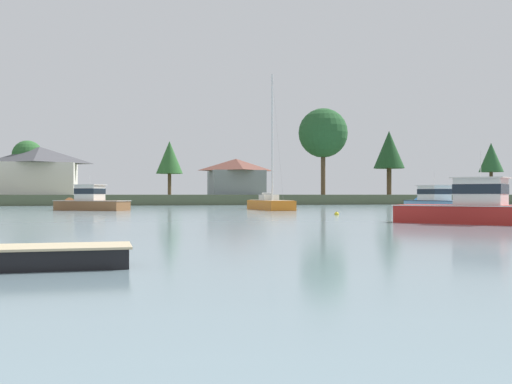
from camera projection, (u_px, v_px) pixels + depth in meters
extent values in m
cube|color=#4C563D|center=(183.00, 199.00, 107.55)|extent=(188.63, 49.50, 1.48)
cube|color=#196B70|center=(447.00, 212.00, 46.74)|extent=(3.46, 2.97, 0.57)
cube|color=#C6B289|center=(447.00, 209.00, 46.74)|extent=(3.63, 3.13, 0.05)
cube|color=tan|center=(447.00, 209.00, 46.74)|extent=(0.75, 1.04, 0.03)
cube|color=black|center=(47.00, 262.00, 12.35)|extent=(3.33, 1.53, 0.61)
cube|color=#C6B289|center=(47.00, 247.00, 12.35)|extent=(3.46, 1.64, 0.05)
cube|color=tan|center=(47.00, 249.00, 12.35)|extent=(0.12, 1.26, 0.03)
cube|color=brown|center=(92.00, 208.00, 56.58)|extent=(7.20, 5.97, 1.48)
cone|color=brown|center=(61.00, 208.00, 57.94)|extent=(2.82, 2.82, 2.03)
cube|color=silver|center=(92.00, 201.00, 56.58)|extent=(7.37, 6.13, 0.05)
cube|color=silver|center=(90.00, 193.00, 56.66)|extent=(2.87, 2.76, 1.45)
cube|color=#19232D|center=(90.00, 191.00, 56.66)|extent=(2.93, 2.82, 0.52)
cube|color=beige|center=(90.00, 185.00, 56.67)|extent=(3.26, 3.15, 0.06)
cylinder|color=silver|center=(90.00, 180.00, 56.67)|extent=(0.03, 0.03, 0.90)
cube|color=#669ECC|center=(439.00, 208.00, 56.19)|extent=(3.66, 7.85, 1.50)
cone|color=#669ECC|center=(414.00, 207.00, 59.69)|extent=(2.55, 2.44, 2.24)
cube|color=black|center=(439.00, 201.00, 56.19)|extent=(3.78, 8.01, 0.05)
cube|color=silver|center=(434.00, 193.00, 56.81)|extent=(2.37, 2.84, 1.37)
cube|color=#19232D|center=(434.00, 192.00, 56.82)|extent=(2.42, 2.90, 0.49)
cube|color=beige|center=(434.00, 186.00, 56.82)|extent=(2.73, 3.20, 0.06)
cylinder|color=silver|center=(434.00, 178.00, 56.82)|extent=(0.03, 0.03, 1.35)
cube|color=orange|center=(270.00, 208.00, 59.32)|extent=(2.84, 9.01, 1.56)
cube|color=#CCB78E|center=(270.00, 200.00, 59.32)|extent=(2.53, 8.46, 0.04)
cube|color=silver|center=(269.00, 197.00, 59.75)|extent=(1.65, 2.03, 0.53)
cylinder|color=silver|center=(272.00, 137.00, 58.66)|extent=(0.18, 0.18, 12.41)
cylinder|color=silver|center=(267.00, 194.00, 60.36)|extent=(0.30, 3.57, 0.14)
cylinder|color=silver|center=(267.00, 193.00, 60.36)|extent=(0.28, 3.21, 0.14)
cylinder|color=#999999|center=(278.00, 136.00, 56.94)|extent=(0.18, 3.58, 12.37)
cube|color=#B2231E|center=(471.00, 219.00, 31.10)|extent=(7.06, 7.24, 1.50)
cube|color=silver|center=(471.00, 206.00, 31.11)|extent=(7.24, 7.42, 0.05)
cube|color=silver|center=(481.00, 192.00, 30.85)|extent=(3.07, 3.08, 1.38)
cube|color=#19232D|center=(481.00, 189.00, 30.85)|extent=(3.13, 3.14, 0.50)
cube|color=beige|center=(481.00, 178.00, 30.85)|extent=(3.49, 3.50, 0.06)
cylinder|color=silver|center=(481.00, 164.00, 30.85)|extent=(0.03, 0.03, 1.35)
sphere|color=yellow|center=(337.00, 214.00, 44.27)|extent=(0.33, 0.33, 0.33)
torus|color=#333338|center=(337.00, 211.00, 44.27)|extent=(0.12, 0.12, 0.02)
cylinder|color=brown|center=(323.00, 169.00, 93.92)|extent=(0.71, 0.71, 8.00)
sphere|color=#235128|center=(323.00, 133.00, 93.94)|extent=(7.76, 7.76, 7.76)
cylinder|color=brown|center=(389.00, 173.00, 115.94)|extent=(0.91, 0.91, 8.41)
cone|color=#1E4723|center=(389.00, 150.00, 115.96)|extent=(5.98, 5.98, 7.30)
cylinder|color=brown|center=(169.00, 177.00, 102.16)|extent=(0.60, 0.60, 5.96)
cone|color=#2D602D|center=(170.00, 157.00, 102.18)|extent=(4.57, 4.57, 5.59)
cylinder|color=brown|center=(491.00, 176.00, 99.43)|extent=(0.56, 0.56, 6.18)
cone|color=#235128|center=(491.00, 157.00, 99.44)|extent=(3.98, 3.98, 4.86)
cylinder|color=brown|center=(28.00, 178.00, 93.99)|extent=(0.36, 0.36, 5.12)
sphere|color=#2D602D|center=(28.00, 156.00, 94.00)|extent=(4.76, 4.76, 4.76)
cube|color=gray|center=(236.00, 183.00, 116.86)|extent=(10.02, 9.56, 4.69)
pyramid|color=brown|center=(236.00, 165.00, 116.88)|extent=(10.82, 10.32, 2.35)
cube|color=silver|center=(40.00, 179.00, 93.07)|extent=(10.83, 9.01, 4.91)
pyramid|color=#47474C|center=(40.00, 155.00, 93.08)|extent=(11.70, 9.73, 2.59)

